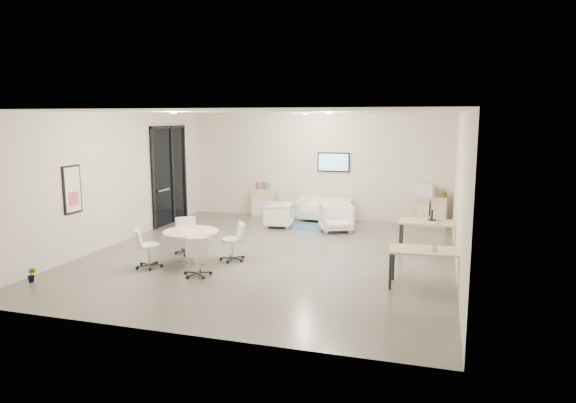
{
  "coord_description": "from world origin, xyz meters",
  "views": [
    {
      "loc": [
        3.61,
        -10.73,
        3.08
      ],
      "look_at": [
        0.28,
        0.4,
        1.17
      ],
      "focal_mm": 32.0,
      "sensor_mm": 36.0,
      "label": 1
    }
  ],
  "objects_px": {
    "sideboard_left": "(264,203)",
    "round_table": "(191,235)",
    "sideboard_right": "(431,211)",
    "loveseat": "(325,211)",
    "desk_front": "(428,253)",
    "armchair_right": "(336,216)",
    "armchair_left": "(278,214)",
    "desk_rear": "(432,225)"
  },
  "relations": [
    {
      "from": "sideboard_left",
      "to": "round_table",
      "type": "xyz_separation_m",
      "value": [
        0.28,
        -5.47,
        0.2
      ]
    },
    {
      "from": "sideboard_right",
      "to": "loveseat",
      "type": "distance_m",
      "value": 3.08
    },
    {
      "from": "sideboard_left",
      "to": "desk_front",
      "type": "bearing_deg",
      "value": -47.76
    },
    {
      "from": "loveseat",
      "to": "desk_front",
      "type": "relative_size",
      "value": 1.11
    },
    {
      "from": "round_table",
      "to": "loveseat",
      "type": "bearing_deg",
      "value": 72.12
    },
    {
      "from": "loveseat",
      "to": "sideboard_right",
      "type": "bearing_deg",
      "value": 4.92
    },
    {
      "from": "sideboard_left",
      "to": "armchair_right",
      "type": "relative_size",
      "value": 0.99
    },
    {
      "from": "sideboard_left",
      "to": "loveseat",
      "type": "xyz_separation_m",
      "value": [
        1.99,
        -0.17,
        -0.11
      ]
    },
    {
      "from": "sideboard_left",
      "to": "loveseat",
      "type": "height_order",
      "value": "sideboard_left"
    },
    {
      "from": "armchair_left",
      "to": "desk_front",
      "type": "distance_m",
      "value": 5.99
    },
    {
      "from": "round_table",
      "to": "sideboard_right",
      "type": "bearing_deg",
      "value": 48.8
    },
    {
      "from": "sideboard_left",
      "to": "armchair_right",
      "type": "xyz_separation_m",
      "value": [
        2.59,
        -1.48,
        0.0
      ]
    },
    {
      "from": "armchair_left",
      "to": "armchair_right",
      "type": "height_order",
      "value": "armchair_right"
    },
    {
      "from": "round_table",
      "to": "armchair_left",
      "type": "bearing_deg",
      "value": 81.21
    },
    {
      "from": "armchair_left",
      "to": "round_table",
      "type": "relative_size",
      "value": 0.65
    },
    {
      "from": "sideboard_left",
      "to": "round_table",
      "type": "distance_m",
      "value": 5.48
    },
    {
      "from": "sideboard_left",
      "to": "desk_rear",
      "type": "distance_m",
      "value": 6.01
    },
    {
      "from": "sideboard_left",
      "to": "sideboard_right",
      "type": "distance_m",
      "value": 5.06
    },
    {
      "from": "sideboard_right",
      "to": "armchair_left",
      "type": "distance_m",
      "value": 4.37
    },
    {
      "from": "loveseat",
      "to": "desk_rear",
      "type": "bearing_deg",
      "value": -41.41
    },
    {
      "from": "armchair_right",
      "to": "desk_front",
      "type": "xyz_separation_m",
      "value": [
        2.53,
        -4.16,
        0.21
      ]
    },
    {
      "from": "sideboard_left",
      "to": "sideboard_right",
      "type": "relative_size",
      "value": 1.0
    },
    {
      "from": "desk_rear",
      "to": "armchair_left",
      "type": "bearing_deg",
      "value": 159.01
    },
    {
      "from": "loveseat",
      "to": "armchair_right",
      "type": "xyz_separation_m",
      "value": [
        0.61,
        -1.31,
        0.11
      ]
    },
    {
      "from": "desk_rear",
      "to": "round_table",
      "type": "distance_m",
      "value": 5.38
    },
    {
      "from": "sideboard_left",
      "to": "desk_front",
      "type": "distance_m",
      "value": 7.62
    },
    {
      "from": "sideboard_right",
      "to": "armchair_right",
      "type": "bearing_deg",
      "value": -149.23
    },
    {
      "from": "loveseat",
      "to": "armchair_right",
      "type": "bearing_deg",
      "value": -63.17
    },
    {
      "from": "loveseat",
      "to": "round_table",
      "type": "height_order",
      "value": "round_table"
    },
    {
      "from": "loveseat",
      "to": "round_table",
      "type": "relative_size",
      "value": 1.34
    },
    {
      "from": "armchair_left",
      "to": "desk_front",
      "type": "relative_size",
      "value": 0.54
    },
    {
      "from": "sideboard_right",
      "to": "round_table",
      "type": "xyz_separation_m",
      "value": [
        -4.78,
        -5.46,
        0.2
      ]
    },
    {
      "from": "sideboard_left",
      "to": "loveseat",
      "type": "bearing_deg",
      "value": -4.9
    },
    {
      "from": "armchair_left",
      "to": "round_table",
      "type": "xyz_separation_m",
      "value": [
        -0.63,
        -4.08,
        0.25
      ]
    },
    {
      "from": "loveseat",
      "to": "sideboard_left",
      "type": "bearing_deg",
      "value": 177.04
    },
    {
      "from": "desk_front",
      "to": "sideboard_right",
      "type": "bearing_deg",
      "value": 86.42
    },
    {
      "from": "sideboard_right",
      "to": "desk_front",
      "type": "height_order",
      "value": "sideboard_right"
    },
    {
      "from": "desk_front",
      "to": "round_table",
      "type": "height_order",
      "value": "desk_front"
    },
    {
      "from": "desk_rear",
      "to": "sideboard_left",
      "type": "bearing_deg",
      "value": 150.08
    },
    {
      "from": "sideboard_right",
      "to": "desk_front",
      "type": "distance_m",
      "value": 5.63
    },
    {
      "from": "loveseat",
      "to": "armchair_right",
      "type": "relative_size",
      "value": 1.84
    },
    {
      "from": "sideboard_right",
      "to": "desk_rear",
      "type": "relative_size",
      "value": 0.59
    }
  ]
}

